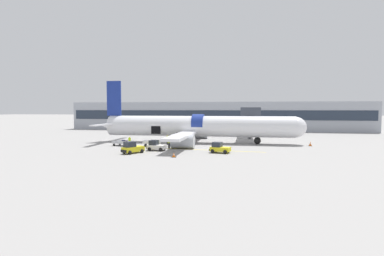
% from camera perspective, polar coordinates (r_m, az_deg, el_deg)
% --- Properties ---
extents(ground_plane, '(500.00, 500.00, 0.00)m').
position_cam_1_polar(ground_plane, '(48.13, -0.37, -3.66)').
color(ground_plane, gray).
extents(apron_marking_line, '(19.55, 2.26, 0.01)m').
position_cam_1_polar(apron_marking_line, '(45.15, 1.35, -4.14)').
color(apron_marking_line, yellow).
rests_on(apron_marking_line, ground_plane).
extents(terminal_strip, '(84.72, 12.39, 8.05)m').
position_cam_1_polar(terminal_strip, '(88.92, 4.58, 2.30)').
color(terminal_strip, '#9EA3AD').
rests_on(terminal_strip, ground_plane).
extents(jet_bridge_stub, '(3.62, 13.53, 6.42)m').
position_cam_1_polar(jet_bridge_stub, '(60.67, 11.02, 2.26)').
color(jet_bridge_stub, '#4C4C51').
rests_on(jet_bridge_stub, ground_plane).
extents(airplane, '(37.50, 30.68, 11.37)m').
position_cam_1_polar(airplane, '(53.92, 0.72, 0.23)').
color(airplane, silver).
rests_on(airplane, ground_plane).
extents(baggage_tug_lead, '(2.71, 3.36, 1.67)m').
position_cam_1_polar(baggage_tug_lead, '(42.14, -11.33, -3.80)').
color(baggage_tug_lead, yellow).
rests_on(baggage_tug_lead, ground_plane).
extents(baggage_tug_mid, '(3.06, 2.29, 1.49)m').
position_cam_1_polar(baggage_tug_mid, '(42.01, 5.25, -3.87)').
color(baggage_tug_mid, yellow).
rests_on(baggage_tug_mid, ground_plane).
extents(baggage_tug_rear, '(2.78, 2.10, 1.53)m').
position_cam_1_polar(baggage_tug_rear, '(44.48, -6.89, -3.44)').
color(baggage_tug_rear, silver).
rests_on(baggage_tug_rear, ground_plane).
extents(baggage_cart_loading, '(3.96, 2.58, 1.04)m').
position_cam_1_polar(baggage_cart_loading, '(49.71, -7.50, -2.86)').
color(baggage_cart_loading, silver).
rests_on(baggage_cart_loading, ground_plane).
extents(baggage_cart_queued, '(4.17, 2.45, 0.95)m').
position_cam_1_polar(baggage_cart_queued, '(51.08, -13.00, -2.81)').
color(baggage_cart_queued, '#B7BABF').
rests_on(baggage_cart_queued, ground_plane).
extents(ground_crew_loader_a, '(0.47, 0.63, 1.79)m').
position_cam_1_polar(ground_crew_loader_a, '(48.49, -11.80, -2.56)').
color(ground_crew_loader_a, '#2D2D33').
rests_on(ground_crew_loader_a, ground_plane).
extents(ground_crew_loader_b, '(0.53, 0.56, 1.70)m').
position_cam_1_polar(ground_crew_loader_b, '(49.25, -4.17, -2.46)').
color(ground_crew_loader_b, '#1E2338').
rests_on(ground_crew_loader_b, ground_plane).
extents(ground_crew_driver, '(0.42, 0.60, 1.74)m').
position_cam_1_polar(ground_crew_driver, '(51.52, -4.69, -2.16)').
color(ground_crew_driver, black).
rests_on(ground_crew_driver, ground_plane).
extents(ground_crew_supervisor, '(0.51, 0.60, 1.73)m').
position_cam_1_polar(ground_crew_supervisor, '(46.78, -4.41, -2.76)').
color(ground_crew_supervisor, '#2D2D33').
rests_on(ground_crew_supervisor, ground_plane).
extents(suitcase_on_tarmac_upright, '(0.43, 0.38, 0.77)m').
position_cam_1_polar(suitcase_on_tarmac_upright, '(49.12, -10.97, -3.19)').
color(suitcase_on_tarmac_upright, '#4C1E1E').
rests_on(suitcase_on_tarmac_upright, ground_plane).
extents(safety_cone_nose, '(0.62, 0.62, 0.70)m').
position_cam_1_polar(safety_cone_nose, '(53.34, 21.61, -2.84)').
color(safety_cone_nose, black).
rests_on(safety_cone_nose, ground_plane).
extents(safety_cone_engine_left, '(0.63, 0.63, 0.57)m').
position_cam_1_polar(safety_cone_engine_left, '(38.28, -3.49, -5.17)').
color(safety_cone_engine_left, black).
rests_on(safety_cone_engine_left, ground_plane).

